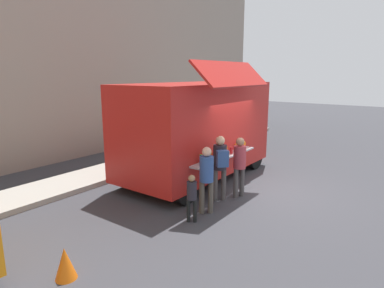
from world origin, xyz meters
TOP-DOWN VIEW (x-y plane):
  - ground_plane at (0.00, 0.00)m, footprint 60.00×60.00m
  - curb_strip at (-4.15, 4.77)m, footprint 28.00×1.60m
  - food_truck_main at (-0.14, 2.15)m, footprint 5.47×3.17m
  - traffic_cone_orange at (-5.91, 0.71)m, footprint 0.36×0.36m
  - trash_bin at (3.83, 4.47)m, footprint 0.60×0.60m
  - customer_front_ordering at (-0.90, 0.20)m, footprint 0.34×0.34m
  - customer_mid_with_backpack at (-1.46, 0.48)m, footprint 0.54×0.55m
  - customer_rear_waiting at (-2.35, 0.31)m, footprint 0.34×0.34m
  - child_near_queue at (-2.95, 0.30)m, footprint 0.23×0.23m

SIDE VIEW (x-z plane):
  - ground_plane at x=0.00m, z-range 0.00..0.00m
  - curb_strip at x=-4.15m, z-range 0.00..0.15m
  - traffic_cone_orange at x=-5.91m, z-range 0.00..0.55m
  - trash_bin at x=3.83m, z-range 0.00..1.03m
  - child_near_queue at x=-2.95m, z-range 0.11..1.23m
  - customer_rear_waiting at x=-2.35m, z-range 0.16..1.82m
  - customer_front_ordering at x=-0.90m, z-range 0.16..1.83m
  - customer_mid_with_backpack at x=-1.46m, z-range 0.20..1.96m
  - food_truck_main at x=-0.14m, z-range -0.18..3.50m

